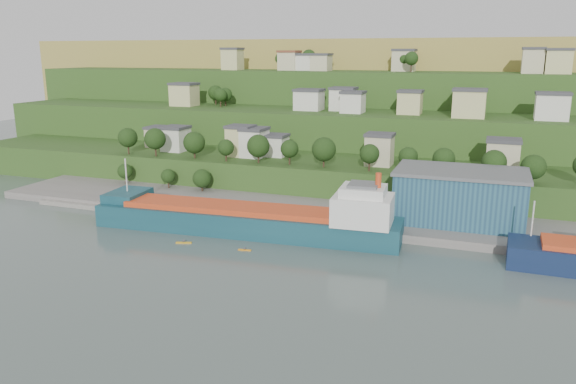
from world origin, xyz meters
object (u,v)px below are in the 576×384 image
at_px(warehouse, 460,196).
at_px(kayak_orange, 245,249).
at_px(caravan, 137,196).
at_px(cargo_ship_near, 254,221).

height_order(warehouse, kayak_orange, warehouse).
bearing_deg(caravan, warehouse, 15.73).
xyz_separation_m(cargo_ship_near, caravan, (-41.48, 12.04, -0.45)).
distance_m(warehouse, kayak_orange, 54.30).
distance_m(cargo_ship_near, kayak_orange, 12.20).
relative_size(cargo_ship_near, warehouse, 2.42).
bearing_deg(cargo_ship_near, caravan, 159.88).
height_order(cargo_ship_near, kayak_orange, cargo_ship_near).
xyz_separation_m(caravan, kayak_orange, (44.31, -23.56, -2.40)).
relative_size(cargo_ship_near, caravan, 12.44).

